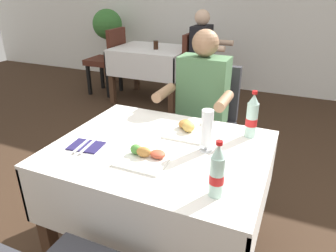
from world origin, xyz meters
name	(u,v)px	position (x,y,z in m)	size (l,w,h in m)	color
main_dining_table	(161,173)	(-0.11, 0.06, 0.58)	(1.13, 0.91, 0.74)	white
chair_far_diner_seat	(206,121)	(-0.11, 0.91, 0.55)	(0.44, 0.50, 0.97)	#2D2D33
seated_diner_far	(200,107)	(-0.13, 0.80, 0.71)	(0.50, 0.46, 1.26)	#282D42
plate_near_camera	(145,156)	(-0.13, -0.09, 0.76)	(0.24, 0.24, 0.07)	white
plate_far_diner	(187,129)	(-0.04, 0.28, 0.77)	(0.23, 0.23, 0.07)	white
beer_glass_left	(207,129)	(0.12, 0.12, 0.87)	(0.07, 0.07, 0.23)	white
cola_bottle_primary	(217,172)	(0.27, -0.23, 0.85)	(0.06, 0.06, 0.25)	silver
cola_bottle_secondary	(252,117)	(0.30, 0.38, 0.86)	(0.06, 0.06, 0.27)	silver
napkin_cutlery_set	(86,146)	(-0.48, -0.10, 0.75)	(0.18, 0.19, 0.01)	#231E4C
background_dining_table	(152,61)	(-1.42, 2.58, 0.56)	(1.01, 0.82, 0.74)	white
background_chair_left	(108,57)	(-2.13, 2.58, 0.55)	(0.50, 0.44, 0.97)	#4C2319
background_chair_right	(201,67)	(-0.70, 2.58, 0.55)	(0.50, 0.44, 0.97)	#4C2319
background_patron	(205,55)	(-0.66, 2.58, 0.71)	(0.46, 0.50, 1.26)	#282D42
background_table_tumbler	(156,45)	(-1.32, 2.51, 0.80)	(0.06, 0.06, 0.11)	black
potted_plant_corner	(108,35)	(-2.50, 3.17, 0.78)	(0.47, 0.47, 1.18)	brown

